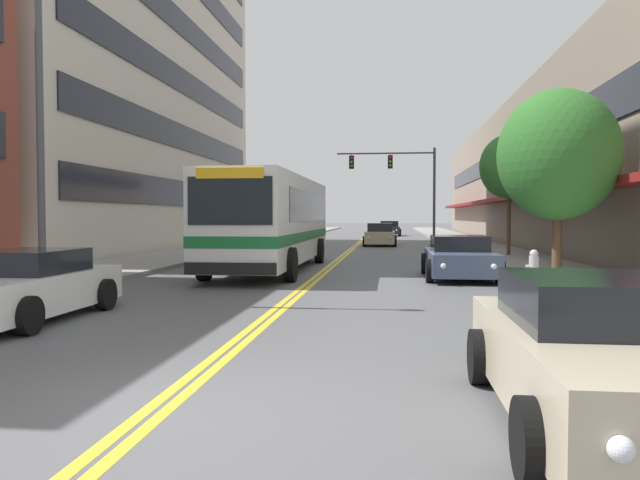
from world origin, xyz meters
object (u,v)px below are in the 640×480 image
car_silver_parked_left_mid (273,240)px  street_tree_right_far (509,167)px  traffic_signal_mast (401,175)px  car_slate_blue_parked_right_mid (460,258)px  car_charcoal_moving_lead (389,229)px  fire_hydrant (534,267)px  car_white_parked_left_near (24,287)px  car_champagne_parked_right_foreground (610,356)px  street_tree_right_mid (558,155)px  street_lamp_left_near (53,88)px  car_beige_moving_second (380,235)px  city_bus (273,218)px

car_silver_parked_left_mid → street_tree_right_far: (11.77, -5.07, 3.55)m
car_silver_parked_left_mid → traffic_signal_mast: size_ratio=0.68×
car_slate_blue_parked_right_mid → car_charcoal_moving_lead: car_charcoal_moving_lead is taller
fire_hydrant → car_silver_parked_left_mid: bearing=120.6°
car_white_parked_left_near → car_champagne_parked_right_foreground: car_champagne_parked_right_foreground is taller
car_silver_parked_left_mid → car_champagne_parked_right_foreground: 29.26m
car_slate_blue_parked_right_mid → street_tree_right_far: 10.58m
car_silver_parked_left_mid → car_charcoal_moving_lead: (6.32, 25.98, 0.10)m
street_tree_right_mid → street_lamp_left_near: bearing=-153.6°
car_slate_blue_parked_right_mid → street_tree_right_far: size_ratio=0.84×
car_white_parked_left_near → street_tree_right_far: 22.00m
car_champagne_parked_right_foreground → car_slate_blue_parked_right_mid: (0.08, 13.45, -0.02)m
car_beige_moving_second → fire_hydrant: bearing=-79.3°
car_slate_blue_parked_right_mid → traffic_signal_mast: 24.87m
car_charcoal_moving_lead → street_tree_right_far: (5.45, -31.05, 3.45)m
city_bus → fire_hydrant: 9.45m
fire_hydrant → car_white_parked_left_near: bearing=-149.9°
car_silver_parked_left_mid → city_bus: bearing=-78.9°
car_champagne_parked_right_foreground → traffic_signal_mast: 38.18m
car_charcoal_moving_lead → car_beige_moving_second: (-0.51, -19.84, 0.01)m
street_tree_right_mid → street_tree_right_far: bearing=87.4°
car_silver_parked_left_mid → car_beige_moving_second: car_beige_moving_second is taller
car_charcoal_moving_lead → fire_hydrant: bearing=-84.9°
street_lamp_left_near → traffic_signal_mast: bearing=75.8°
car_white_parked_left_near → car_silver_parked_left_mid: size_ratio=0.96×
city_bus → traffic_signal_mast: traffic_signal_mast is taller
car_white_parked_left_near → car_champagne_parked_right_foreground: size_ratio=1.02×
car_beige_moving_second → car_silver_parked_left_mid: bearing=-133.4°
city_bus → street_tree_right_far: 11.96m
car_charcoal_moving_lead → street_lamp_left_near: bearing=-98.5°
car_champagne_parked_right_foreground → street_tree_right_mid: street_tree_right_mid is taller
car_champagne_parked_right_foreground → street_lamp_left_near: (-9.24, 6.92, 4.03)m
car_charcoal_moving_lead → street_tree_right_far: bearing=-80.0°
car_white_parked_left_near → traffic_signal_mast: traffic_signal_mast is taller
car_silver_parked_left_mid → car_slate_blue_parked_right_mid: size_ratio=1.03×
car_charcoal_moving_lead → car_slate_blue_parked_right_mid: bearing=-86.8°
car_silver_parked_left_mid → traffic_signal_mast: bearing=54.3°
car_champagne_parked_right_foreground → car_beige_moving_second: (-2.71, 34.14, 0.03)m
city_bus → traffic_signal_mast: 22.74m
street_tree_right_far → car_champagne_parked_right_foreground: bearing=-98.1°
car_white_parked_left_near → street_tree_right_mid: size_ratio=0.83×
car_silver_parked_left_mid → traffic_signal_mast: traffic_signal_mast is taller
car_charcoal_moving_lead → fire_hydrant: size_ratio=4.68×
street_lamp_left_near → street_tree_right_far: (12.50, 16.01, -0.56)m
city_bus → car_beige_moving_second: 18.60m
car_silver_parked_left_mid → car_white_parked_left_near: bearing=-90.3°
car_silver_parked_left_mid → traffic_signal_mast: 12.94m
fire_hydrant → car_charcoal_moving_lead: bearing=95.1°
car_charcoal_moving_lead → car_silver_parked_left_mid: bearing=-103.7°
car_silver_parked_left_mid → car_champagne_parked_right_foreground: (8.52, -27.99, 0.08)m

